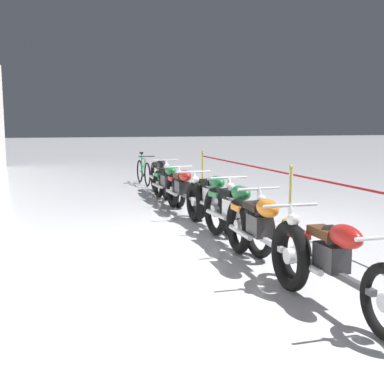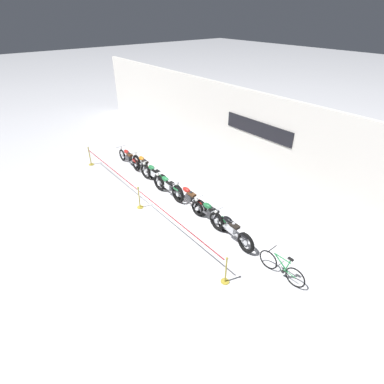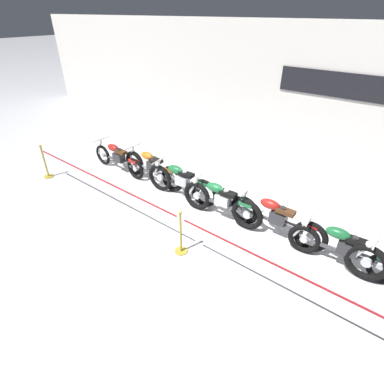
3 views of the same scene
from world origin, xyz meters
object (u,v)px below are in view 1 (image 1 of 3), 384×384
stanchion_mid_right (202,174)px  motorcycle_red_4 (183,191)px  stanchion_far_left (335,192)px  stanchion_mid_left (290,202)px  motorcycle_green_5 (168,183)px  motorcycle_black_6 (160,176)px  motorcycle_red_0 (334,262)px  motorcycle_green_2 (235,213)px  motorcycle_orange_1 (261,232)px  bicycle (143,172)px  motorcycle_green_3 (213,200)px

stanchion_mid_right → motorcycle_red_4: bearing=157.0°
stanchion_far_left → stanchion_mid_left: same height
stanchion_mid_left → motorcycle_red_4: bearing=53.0°
stanchion_far_left → stanchion_mid_left: 1.49m
motorcycle_green_5 → stanchion_mid_left: (-2.75, -1.67, -0.10)m
motorcycle_black_6 → stanchion_far_left: stanchion_far_left is taller
motorcycle_red_0 → motorcycle_green_5: size_ratio=1.03×
motorcycle_green_2 → stanchion_mid_right: size_ratio=2.13×
motorcycle_orange_1 → stanchion_mid_left: stanchion_mid_left is taller
motorcycle_red_4 → stanchion_far_left: 3.24m
motorcycle_green_5 → bicycle: bicycle is taller
motorcycle_black_6 → bicycle: bearing=-0.2°
motorcycle_red_4 → stanchion_mid_right: 4.40m
motorcycle_red_0 → stanchion_mid_right: 9.45m
motorcycle_orange_1 → stanchion_far_left: bearing=-56.7°
stanchion_mid_left → motorcycle_green_2: bearing=130.2°
motorcycle_green_2 → motorcycle_green_3: motorcycle_green_2 is taller
motorcycle_green_5 → motorcycle_black_6: bearing=-4.3°
motorcycle_red_0 → stanchion_mid_right: size_ratio=2.14×
motorcycle_black_6 → motorcycle_red_4: bearing=177.0°
motorcycle_green_2 → stanchion_mid_left: stanchion_mid_left is taller
motorcycle_green_2 → stanchion_far_left: stanchion_far_left is taller
bicycle → stanchion_mid_left: stanchion_mid_left is taller
motorcycle_green_2 → motorcycle_red_4: 2.69m
motorcycle_orange_1 → stanchion_mid_left: 3.17m
stanchion_mid_right → stanchion_mid_left: bearing=180.0°
motorcycle_orange_1 → motorcycle_green_5: bearing=-1.3°
motorcycle_red_0 → stanchion_far_left: stanchion_far_left is taller
motorcycle_green_5 → motorcycle_red_0: bearing=-179.7°
motorcycle_red_4 → stanchion_far_left: size_ratio=0.21×
motorcycle_green_3 → motorcycle_black_6: 4.01m
motorcycle_red_4 → stanchion_mid_left: size_ratio=2.19×
motorcycle_red_0 → motorcycle_red_4: motorcycle_red_4 is taller
motorcycle_red_0 → motorcycle_orange_1: motorcycle_orange_1 is taller
bicycle → stanchion_mid_right: stanchion_mid_right is taller
motorcycle_green_5 → bicycle: bearing=-1.6°
stanchion_mid_right → motorcycle_green_5: bearing=147.3°
motorcycle_green_3 → motorcycle_black_6: size_ratio=0.92×
motorcycle_red_4 → bicycle: bearing=-1.7°
motorcycle_red_4 → motorcycle_green_3: bearing=-172.1°
stanchion_mid_right → motorcycle_green_2: bearing=166.2°
motorcycle_green_2 → motorcycle_green_5: (4.14, 0.02, -0.03)m
motorcycle_green_2 → motorcycle_green_5: size_ratio=1.03×
motorcycle_black_6 → motorcycle_green_2: bearing=179.2°
stanchion_mid_left → stanchion_mid_right: bearing=0.0°
motorcycle_green_2 → motorcycle_green_3: 1.37m
bicycle → stanchion_far_left: size_ratio=0.16×
motorcycle_green_5 → stanchion_mid_left: stanchion_mid_left is taller
stanchion_far_left → motorcycle_green_3: bearing=47.5°
motorcycle_black_6 → motorcycle_red_0: bearing=179.6°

